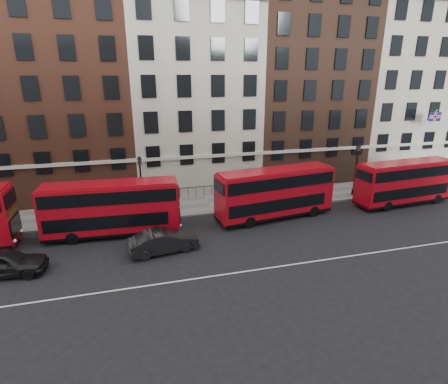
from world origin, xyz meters
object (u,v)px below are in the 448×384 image
object	(u,v)px
bus_d	(405,182)
car_rear	(4,263)
car_front	(164,241)
traffic_light	(426,169)
bus_c	(275,192)
bus_b	(111,208)

from	to	relation	value
bus_d	car_rear	bearing A→B (deg)	-177.17
car_front	traffic_light	distance (m)	29.03
bus_c	car_rear	bearing A→B (deg)	-175.67
car_front	traffic_light	world-z (taller)	traffic_light
bus_d	traffic_light	xyz separation A→B (m)	(5.08, 2.88, 0.21)
car_rear	bus_c	bearing A→B (deg)	-72.76
bus_c	bus_d	world-z (taller)	bus_c
bus_b	bus_d	bearing A→B (deg)	3.16
bus_b	bus_c	distance (m)	13.32
bus_c	traffic_light	xyz separation A→B (m)	(18.36, 2.88, 0.12)
car_rear	car_front	bearing A→B (deg)	-82.18
bus_c	car_front	distance (m)	10.66
bus_b	car_front	xyz separation A→B (m)	(3.47, -3.77, -1.46)
traffic_light	bus_c	bearing A→B (deg)	-171.09
bus_b	car_front	world-z (taller)	bus_b
bus_c	bus_d	bearing A→B (deg)	-7.86
bus_b	traffic_light	world-z (taller)	bus_b
car_front	traffic_light	bearing A→B (deg)	-85.69
bus_b	traffic_light	size ratio (longest dim) A/B	3.10
bus_c	bus_d	size ratio (longest dim) A/B	1.05
bus_c	bus_d	xyz separation A→B (m)	(13.28, 0.00, -0.09)
car_rear	bus_b	bearing A→B (deg)	-50.93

